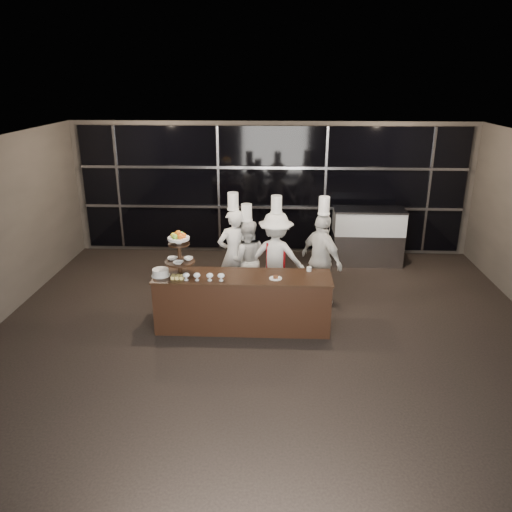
{
  "coord_description": "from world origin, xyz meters",
  "views": [
    {
      "loc": [
        0.14,
        -6.17,
        3.94
      ],
      "look_at": [
        -0.2,
        1.48,
        1.15
      ],
      "focal_mm": 35.0,
      "sensor_mm": 36.0,
      "label": 1
    }
  ],
  "objects_px": {
    "layer_cake": "(161,272)",
    "chef_c": "(276,257)",
    "chef_d": "(322,259)",
    "chef_b": "(247,259)",
    "buffet_counter": "(243,302)",
    "display_stand": "(179,250)",
    "display_case": "(368,234)",
    "chef_a": "(234,253)"
  },
  "relations": [
    {
      "from": "chef_b",
      "to": "chef_c",
      "type": "xyz_separation_m",
      "value": [
        0.53,
        -0.1,
        0.08
      ]
    },
    {
      "from": "display_stand",
      "to": "chef_b",
      "type": "relative_size",
      "value": 0.42
    },
    {
      "from": "chef_a",
      "to": "chef_b",
      "type": "height_order",
      "value": "chef_a"
    },
    {
      "from": "display_case",
      "to": "chef_c",
      "type": "distance_m",
      "value": 2.84
    },
    {
      "from": "buffet_counter",
      "to": "chef_b",
      "type": "height_order",
      "value": "chef_b"
    },
    {
      "from": "layer_cake",
      "to": "chef_a",
      "type": "distance_m",
      "value": 1.64
    },
    {
      "from": "display_stand",
      "to": "chef_d",
      "type": "relative_size",
      "value": 0.37
    },
    {
      "from": "chef_d",
      "to": "layer_cake",
      "type": "bearing_deg",
      "value": -159.3
    },
    {
      "from": "buffet_counter",
      "to": "chef_a",
      "type": "bearing_deg",
      "value": 101.56
    },
    {
      "from": "buffet_counter",
      "to": "chef_c",
      "type": "xyz_separation_m",
      "value": [
        0.52,
        1.1,
        0.38
      ]
    },
    {
      "from": "buffet_counter",
      "to": "layer_cake",
      "type": "height_order",
      "value": "layer_cake"
    },
    {
      "from": "display_case",
      "to": "chef_b",
      "type": "xyz_separation_m",
      "value": [
        -2.52,
        -1.91,
        0.08
      ]
    },
    {
      "from": "display_stand",
      "to": "chef_b",
      "type": "height_order",
      "value": "chef_b"
    },
    {
      "from": "buffet_counter",
      "to": "chef_a",
      "type": "xyz_separation_m",
      "value": [
        -0.24,
        1.2,
        0.41
      ]
    },
    {
      "from": "layer_cake",
      "to": "buffet_counter",
      "type": "bearing_deg",
      "value": 2.19
    },
    {
      "from": "buffet_counter",
      "to": "display_stand",
      "type": "bearing_deg",
      "value": -179.99
    },
    {
      "from": "chef_d",
      "to": "display_case",
      "type": "bearing_deg",
      "value": 61.41
    },
    {
      "from": "display_case",
      "to": "chef_d",
      "type": "distance_m",
      "value": 2.47
    },
    {
      "from": "display_case",
      "to": "chef_a",
      "type": "relative_size",
      "value": 0.76
    },
    {
      "from": "chef_a",
      "to": "layer_cake",
      "type": "bearing_deg",
      "value": -130.47
    },
    {
      "from": "display_stand",
      "to": "display_case",
      "type": "height_order",
      "value": "display_stand"
    },
    {
      "from": "chef_a",
      "to": "chef_d",
      "type": "xyz_separation_m",
      "value": [
        1.58,
        -0.25,
        -0.01
      ]
    },
    {
      "from": "buffet_counter",
      "to": "display_case",
      "type": "bearing_deg",
      "value": 51.1
    },
    {
      "from": "buffet_counter",
      "to": "chef_a",
      "type": "distance_m",
      "value": 1.29
    },
    {
      "from": "chef_a",
      "to": "chef_b",
      "type": "bearing_deg",
      "value": 0.78
    },
    {
      "from": "chef_d",
      "to": "chef_b",
      "type": "bearing_deg",
      "value": 169.34
    },
    {
      "from": "layer_cake",
      "to": "chef_d",
      "type": "relative_size",
      "value": 0.15
    },
    {
      "from": "display_stand",
      "to": "chef_d",
      "type": "distance_m",
      "value": 2.56
    },
    {
      "from": "display_stand",
      "to": "display_case",
      "type": "bearing_deg",
      "value": 41.56
    },
    {
      "from": "buffet_counter",
      "to": "chef_d",
      "type": "bearing_deg",
      "value": 35.43
    },
    {
      "from": "chef_b",
      "to": "chef_c",
      "type": "height_order",
      "value": "chef_c"
    },
    {
      "from": "display_stand",
      "to": "chef_a",
      "type": "bearing_deg",
      "value": 57.75
    },
    {
      "from": "chef_a",
      "to": "chef_d",
      "type": "relative_size",
      "value": 1.0
    },
    {
      "from": "display_stand",
      "to": "chef_a",
      "type": "xyz_separation_m",
      "value": [
        0.76,
        1.2,
        -0.46
      ]
    },
    {
      "from": "layer_cake",
      "to": "chef_c",
      "type": "bearing_deg",
      "value": 32.13
    },
    {
      "from": "buffet_counter",
      "to": "chef_c",
      "type": "relative_size",
      "value": 1.44
    },
    {
      "from": "display_stand",
      "to": "chef_a",
      "type": "relative_size",
      "value": 0.37
    },
    {
      "from": "layer_cake",
      "to": "display_case",
      "type": "bearing_deg",
      "value": 39.62
    },
    {
      "from": "buffet_counter",
      "to": "display_case",
      "type": "relative_size",
      "value": 1.87
    },
    {
      "from": "display_stand",
      "to": "chef_c",
      "type": "xyz_separation_m",
      "value": [
        1.52,
        1.1,
        -0.49
      ]
    },
    {
      "from": "layer_cake",
      "to": "chef_d",
      "type": "bearing_deg",
      "value": 20.7
    },
    {
      "from": "display_stand",
      "to": "layer_cake",
      "type": "bearing_deg",
      "value": -170.83
    }
  ]
}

